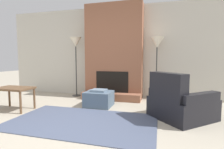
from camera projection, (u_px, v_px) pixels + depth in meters
name	position (u px, v px, depth m)	size (l,w,h in m)	color
ground_plane	(68.00, 136.00, 2.49)	(24.00, 24.00, 0.00)	#B2A893
wall_back	(116.00, 52.00, 5.11)	(6.95, 0.06, 2.60)	beige
fireplace	(114.00, 54.00, 4.87)	(1.59, 0.69, 2.60)	#935B42
ottoman	(99.00, 98.00, 4.05)	(0.61, 0.54, 0.39)	slate
armchair	(179.00, 105.00, 3.19)	(1.29, 1.29, 0.86)	black
side_table	(14.00, 91.00, 3.73)	(0.76, 0.48, 0.49)	brown
floor_lamp_left	(76.00, 45.00, 5.09)	(0.34, 0.34, 1.72)	#333333
floor_lamp_right	(157.00, 46.00, 4.49)	(0.34, 0.34, 1.66)	#333333
area_rug	(82.00, 121.00, 3.04)	(2.54, 1.46, 0.01)	#4C5670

